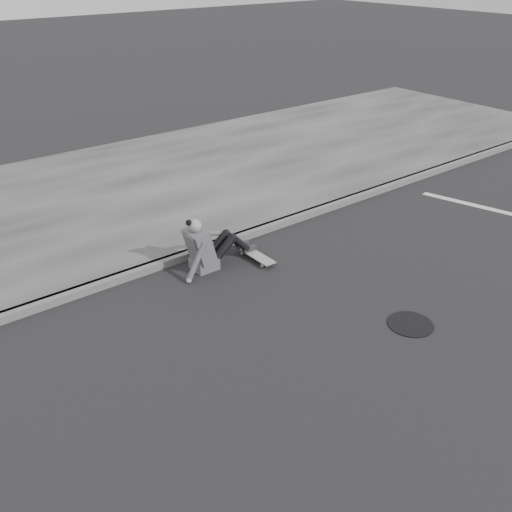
{
  "coord_description": "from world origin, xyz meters",
  "views": [
    {
      "loc": [
        -4.23,
        -4.35,
        4.31
      ],
      "look_at": [
        0.13,
        1.23,
        0.5
      ],
      "focal_mm": 40.0,
      "sensor_mm": 36.0,
      "label": 1
    }
  ],
  "objects": [
    {
      "name": "curb",
      "position": [
        0.0,
        2.58,
        0.06
      ],
      "size": [
        24.0,
        0.16,
        0.12
      ],
      "primitive_type": "cube",
      "color": "#555555",
      "rests_on": "ground"
    },
    {
      "name": "sidewalk",
      "position": [
        0.0,
        5.6,
        0.06
      ],
      "size": [
        24.0,
        6.0,
        0.12
      ],
      "primitive_type": "cube",
      "color": "#3E3E3E",
      "rests_on": "ground"
    },
    {
      "name": "seated_woman",
      "position": [
        -0.1,
        2.13,
        0.36
      ],
      "size": [
        1.38,
        0.46,
        0.88
      ],
      "color": "#4B4B4D",
      "rests_on": "ground"
    },
    {
      "name": "ground",
      "position": [
        0.0,
        0.0,
        0.0
      ],
      "size": [
        80.0,
        80.0,
        0.0
      ],
      "primitive_type": "plane",
      "color": "black",
      "rests_on": "ground"
    },
    {
      "name": "manhole",
      "position": [
        1.13,
        -0.77,
        0.01
      ],
      "size": [
        0.6,
        0.6,
        0.01
      ],
      "primitive_type": "cylinder",
      "color": "black",
      "rests_on": "ground"
    },
    {
      "name": "skateboard",
      "position": [
        0.63,
        1.88,
        0.07
      ],
      "size": [
        0.2,
        0.78,
        0.09
      ],
      "color": "gray",
      "rests_on": "ground"
    }
  ]
}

